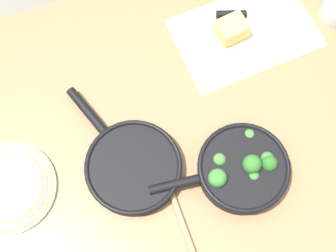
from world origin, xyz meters
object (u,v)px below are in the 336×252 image
at_px(cheese_block, 231,30).
at_px(dinner_plate_stack, 9,187).
at_px(skillet_eggs, 132,166).
at_px(skillet_broccoli, 242,169).
at_px(grater_knife, 246,15).
at_px(wooden_spoon, 176,204).

bearing_deg(cheese_block, dinner_plate_stack, 18.15).
bearing_deg(skillet_eggs, dinner_plate_stack, 60.15).
relative_size(skillet_broccoli, grater_knife, 1.46).
distance_m(skillet_eggs, grater_knife, 0.55).
height_order(wooden_spoon, dinner_plate_stack, dinner_plate_stack).
xyz_separation_m(grater_knife, dinner_plate_stack, (0.75, 0.26, 0.00)).
height_order(skillet_broccoli, dinner_plate_stack, skillet_broccoli).
height_order(wooden_spoon, cheese_block, cheese_block).
bearing_deg(skillet_eggs, skillet_broccoli, -131.31).
bearing_deg(wooden_spoon, skillet_eggs, 29.31).
height_order(skillet_eggs, cheese_block, cheese_block).
xyz_separation_m(wooden_spoon, grater_knife, (-0.37, -0.44, 0.00)).
bearing_deg(grater_knife, wooden_spoon, -111.69).
height_order(wooden_spoon, grater_knife, grater_knife).
distance_m(skillet_broccoli, cheese_block, 0.40).
relative_size(skillet_eggs, cheese_block, 4.35).
distance_m(skillet_eggs, cheese_block, 0.47).
height_order(skillet_eggs, dinner_plate_stack, skillet_eggs).
relative_size(grater_knife, cheese_block, 2.76).
bearing_deg(grater_knife, dinner_plate_stack, -142.06).
relative_size(wooden_spoon, dinner_plate_stack, 1.67).
distance_m(wooden_spoon, grater_knife, 0.58).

